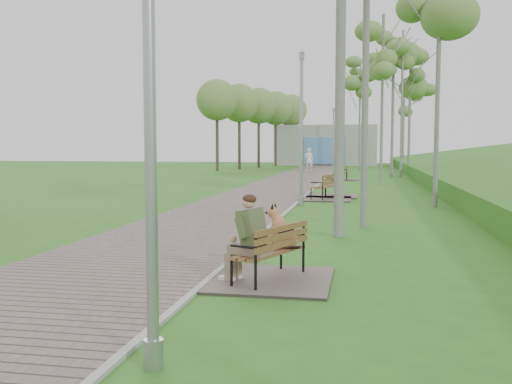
{
  "coord_description": "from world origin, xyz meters",
  "views": [
    {
      "loc": [
        2.2,
        -7.17,
        1.98
      ],
      "look_at": [
        0.08,
        4.08,
        1.05
      ],
      "focal_mm": 40.0,
      "sensor_mm": 36.0,
      "label": 1
    }
  ],
  "objects": [
    {
      "name": "bench_second",
      "position": [
        0.8,
        13.84,
        0.21
      ],
      "size": [
        1.88,
        2.09,
        1.15
      ],
      "color": "#62554F",
      "rests_on": "ground"
    },
    {
      "name": "lamp_post_near",
      "position": [
        0.39,
        -2.5,
        2.16
      ],
      "size": [
        0.18,
        0.18,
        4.63
      ],
      "color": "#95979C",
      "rests_on": "ground"
    },
    {
      "name": "bench_main",
      "position": [
        0.82,
        0.89,
        0.42
      ],
      "size": [
        1.71,
        1.9,
        1.49
      ],
      "color": "#62554F",
      "rests_on": "ground"
    },
    {
      "name": "building_north",
      "position": [
        -1.5,
        50.97,
        1.99
      ],
      "size": [
        10.0,
        5.2,
        4.0
      ],
      "color": "#9E9E99",
      "rests_on": "ground"
    },
    {
      "name": "lamp_post_second",
      "position": [
        0.19,
        11.54,
        2.34
      ],
      "size": [
        0.19,
        0.19,
        5.01
      ],
      "color": "#95979C",
      "rests_on": "ground"
    },
    {
      "name": "birch_mid_c",
      "position": [
        3.08,
        22.16,
        6.89
      ],
      "size": [
        2.36,
        2.36,
        8.78
      ],
      "color": "silver",
      "rests_on": "ground"
    },
    {
      "name": "ground",
      "position": [
        0.0,
        0.0,
        0.0
      ],
      "size": [
        120.0,
        120.0,
        0.0
      ],
      "primitive_type": "plane",
      "color": "#2F6922",
      "rests_on": "ground"
    },
    {
      "name": "birch_far_b",
      "position": [
        3.99,
        30.25,
        7.17
      ],
      "size": [
        2.96,
        2.96,
        9.13
      ],
      "color": "silver",
      "rests_on": "ground"
    },
    {
      "name": "bench_third",
      "position": [
        0.99,
        15.15,
        0.22
      ],
      "size": [
        1.92,
        2.13,
        1.18
      ],
      "color": "#62554F",
      "rests_on": "ground"
    },
    {
      "name": "lamp_post_third",
      "position": [
        0.14,
        32.76,
        2.12
      ],
      "size": [
        0.17,
        0.17,
        4.53
      ],
      "color": "#95979C",
      "rests_on": "ground"
    },
    {
      "name": "lamp_post_far",
      "position": [
        0.23,
        46.32,
        2.47
      ],
      "size": [
        0.2,
        0.2,
        5.28
      ],
      "color": "#95979C",
      "rests_on": "ground"
    },
    {
      "name": "pedestrian_near",
      "position": [
        -1.89,
        36.55,
        0.9
      ],
      "size": [
        0.71,
        0.52,
        1.79
      ],
      "primitive_type": "imported",
      "rotation": [
        0.0,
        0.0,
        3.29
      ],
      "color": "white",
      "rests_on": "ground"
    },
    {
      "name": "walkway",
      "position": [
        -1.75,
        21.5,
        0.02
      ],
      "size": [
        3.5,
        67.0,
        0.04
      ],
      "primitive_type": "cube",
      "color": "#62554F",
      "rests_on": "ground"
    },
    {
      "name": "bench_far",
      "position": [
        1.09,
        26.16,
        0.18
      ],
      "size": [
        1.62,
        1.8,
        0.99
      ],
      "color": "#62554F",
      "rests_on": "ground"
    },
    {
      "name": "birch_far_a",
      "position": [
        4.49,
        29.35,
        7.35
      ],
      "size": [
        2.53,
        2.53,
        9.36
      ],
      "color": "silver",
      "rests_on": "ground"
    },
    {
      "name": "kerb",
      "position": [
        0.0,
        21.5,
        0.03
      ],
      "size": [
        0.1,
        67.0,
        0.05
      ],
      "primitive_type": "cube",
      "color": "#999993",
      "rests_on": "ground"
    },
    {
      "name": "birch_distant_b",
      "position": [
        5.86,
        48.09,
        6.33
      ],
      "size": [
        2.56,
        2.56,
        8.06
      ],
      "color": "silver",
      "rests_on": "ground"
    },
    {
      "name": "birch_far_c",
      "position": [
        5.1,
        31.11,
        6.82
      ],
      "size": [
        2.28,
        2.28,
        8.69
      ],
      "color": "silver",
      "rests_on": "ground"
    },
    {
      "name": "birch_distant_a",
      "position": [
        1.88,
        37.15,
        6.88
      ],
      "size": [
        2.36,
        2.36,
        8.76
      ],
      "color": "silver",
      "rests_on": "ground"
    }
  ]
}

